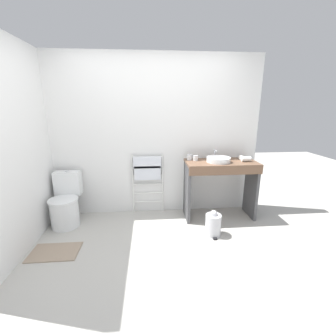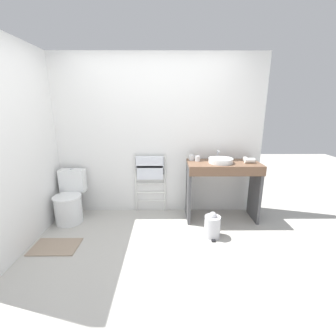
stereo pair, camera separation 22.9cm
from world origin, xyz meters
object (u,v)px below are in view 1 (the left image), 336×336
toilet (66,205)px  towel_radiator (148,172)px  hair_dryer (246,159)px  cup_near_wall (189,157)px  sink_basin (218,159)px  trash_bin (213,224)px  cup_near_edge (195,158)px

toilet → towel_radiator: (1.19, 0.28, 0.38)m
toilet → hair_dryer: bearing=0.7°
toilet → cup_near_wall: bearing=5.8°
sink_basin → cup_near_wall: cup_near_wall is taller
trash_bin → toilet: bearing=167.1°
towel_radiator → trash_bin: size_ratio=2.69×
cup_near_edge → hair_dryer: size_ratio=0.44×
towel_radiator → cup_near_edge: (0.73, -0.15, 0.24)m
cup_near_edge → trash_bin: (0.14, -0.61, -0.78)m
cup_near_edge → sink_basin: bearing=-20.1°
sink_basin → hair_dryer: 0.42m
toilet → hair_dryer: (2.66, 0.03, 0.63)m
cup_near_wall → towel_radiator: bearing=171.3°
towel_radiator → cup_near_edge: 0.78m
sink_basin → hair_dryer: (0.42, 0.01, 0.00)m
toilet → trash_bin: 2.12m
cup_near_wall → trash_bin: cup_near_wall is taller
sink_basin → cup_near_edge: bearing=159.9°
toilet → towel_radiator: size_ratio=0.79×
cup_near_edge → hair_dryer: bearing=-7.9°
cup_near_wall → hair_dryer: size_ratio=0.45×
toilet → cup_near_wall: 1.95m
toilet → towel_radiator: bearing=13.4°
hair_dryer → trash_bin: 1.10m
towel_radiator → hair_dryer: size_ratio=5.23×
cup_near_wall → cup_near_edge: 0.10m
towel_radiator → trash_bin: 1.27m
cup_near_wall → trash_bin: size_ratio=0.23×
cup_near_wall → cup_near_edge: (0.08, -0.05, -0.00)m
hair_dryer → trash_bin: size_ratio=0.52×
cup_near_wall → hair_dryer: (0.83, -0.15, -0.00)m
sink_basin → toilet: bearing=-179.5°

